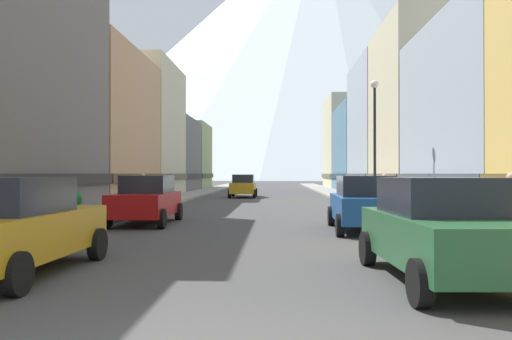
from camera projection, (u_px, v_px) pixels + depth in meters
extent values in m
cube|color=gray|center=(182.00, 197.00, 39.74)|extent=(2.50, 100.00, 0.15)
cube|color=gray|center=(346.00, 197.00, 39.24)|extent=(2.50, 100.00, 0.15)
cube|color=tan|center=(65.00, 127.00, 32.30)|extent=(9.53, 11.42, 9.51)
cube|color=brown|center=(65.00, 178.00, 32.28)|extent=(9.83, 11.42, 0.50)
cube|color=beige|center=(121.00, 130.00, 43.41)|extent=(9.11, 10.37, 11.01)
cube|color=#595444|center=(121.00, 177.00, 43.39)|extent=(9.41, 10.37, 0.50)
cube|color=#66605B|center=(147.00, 155.00, 53.51)|extent=(9.93, 9.68, 7.51)
cube|color=#2D2B29|center=(147.00, 176.00, 53.50)|extent=(10.23, 9.68, 0.50)
cube|color=#8C9966|center=(170.00, 156.00, 63.69)|extent=(9.39, 9.59, 7.96)
cube|color=#3F442D|center=(170.00, 176.00, 63.68)|extent=(9.69, 9.59, 0.50)
cube|color=beige|center=(441.00, 114.00, 31.99)|extent=(7.40, 9.13, 11.14)
cube|color=#595444|center=(442.00, 178.00, 31.96)|extent=(7.70, 9.13, 0.50)
cube|color=#99A5B2|center=(417.00, 129.00, 42.16)|extent=(9.89, 10.66, 11.02)
cube|color=#444A50|center=(417.00, 177.00, 42.14)|extent=(10.19, 10.66, 0.50)
cube|color=slate|center=(379.00, 148.00, 54.32)|extent=(8.66, 12.97, 9.00)
cube|color=#22333F|center=(380.00, 176.00, 54.30)|extent=(8.96, 12.97, 0.50)
cube|color=beige|center=(362.00, 143.00, 66.70)|extent=(8.97, 11.57, 11.54)
cube|color=#595444|center=(362.00, 176.00, 66.67)|extent=(9.27, 11.57, 0.50)
cube|color=#B28419|center=(15.00, 234.00, 9.44)|extent=(1.93, 4.44, 0.80)
cube|color=#1E232D|center=(8.00, 195.00, 9.20)|extent=(1.64, 2.23, 0.64)
cylinder|color=black|center=(14.00, 243.00, 11.14)|extent=(0.23, 0.68, 0.68)
cylinder|color=black|center=(97.00, 244.00, 11.03)|extent=(0.23, 0.68, 0.68)
cylinder|color=black|center=(17.00, 274.00, 7.74)|extent=(0.23, 0.68, 0.68)
cube|color=#9E1111|center=(146.00, 204.00, 18.92)|extent=(1.91, 4.43, 0.80)
cube|color=#1E232D|center=(148.00, 184.00, 19.17)|extent=(1.63, 2.23, 0.64)
cylinder|color=black|center=(162.00, 219.00, 17.25)|extent=(0.23, 0.68, 0.68)
cylinder|color=black|center=(107.00, 219.00, 17.29)|extent=(0.23, 0.68, 0.68)
cylinder|color=black|center=(179.00, 211.00, 20.54)|extent=(0.23, 0.68, 0.68)
cylinder|color=black|center=(133.00, 211.00, 20.59)|extent=(0.23, 0.68, 0.68)
cube|color=#265933|center=(443.00, 239.00, 8.76)|extent=(2.03, 4.48, 0.80)
cube|color=#1E232D|center=(438.00, 196.00, 9.01)|extent=(1.69, 2.27, 0.64)
cylinder|color=black|center=(420.00, 283.00, 7.10)|extent=(0.25, 0.69, 0.68)
cylinder|color=black|center=(459.00, 248.00, 10.41)|extent=(0.25, 0.69, 0.68)
cylinder|color=black|center=(367.00, 248.00, 10.40)|extent=(0.25, 0.69, 0.68)
cube|color=#19478C|center=(364.00, 208.00, 16.66)|extent=(1.96, 4.45, 0.80)
cube|color=#1E232D|center=(365.00, 186.00, 16.41)|extent=(1.66, 2.24, 0.64)
cylinder|color=black|center=(331.00, 216.00, 18.36)|extent=(0.24, 0.69, 0.68)
cylinder|color=black|center=(384.00, 216.00, 18.24)|extent=(0.24, 0.69, 0.68)
cylinder|color=black|center=(340.00, 225.00, 15.07)|extent=(0.24, 0.69, 0.68)
cylinder|color=black|center=(404.00, 226.00, 14.95)|extent=(0.24, 0.69, 0.68)
cube|color=#B28419|center=(243.00, 188.00, 40.23)|extent=(1.84, 4.40, 0.80)
cube|color=#1E232D|center=(243.00, 179.00, 40.49)|extent=(1.60, 2.20, 0.64)
cylinder|color=black|center=(254.00, 194.00, 38.54)|extent=(0.22, 0.68, 0.68)
cylinder|color=black|center=(230.00, 194.00, 38.61)|extent=(0.22, 0.68, 0.68)
cylinder|color=black|center=(256.00, 192.00, 41.84)|extent=(0.22, 0.68, 0.68)
cylinder|color=black|center=(233.00, 192.00, 41.91)|extent=(0.22, 0.68, 0.68)
cylinder|color=#4C4C51|center=(73.00, 212.00, 20.24)|extent=(0.44, 0.44, 0.40)
sphere|color=#2C7635|center=(73.00, 200.00, 20.25)|extent=(0.71, 0.71, 0.71)
cylinder|color=brown|center=(72.00, 212.00, 20.13)|extent=(0.49, 0.49, 0.43)
sphere|color=#1A742C|center=(72.00, 199.00, 20.13)|extent=(0.73, 0.73, 0.73)
cylinder|color=brown|center=(143.00, 191.00, 28.01)|extent=(0.36, 0.36, 1.47)
sphere|color=tan|center=(143.00, 176.00, 28.02)|extent=(0.23, 0.23, 0.23)
cylinder|color=maroon|center=(384.00, 193.00, 25.18)|extent=(0.36, 0.36, 1.46)
sphere|color=tan|center=(384.00, 176.00, 25.19)|extent=(0.23, 0.23, 0.23)
cylinder|color=navy|center=(512.00, 216.00, 11.56)|extent=(0.36, 0.36, 1.49)
sphere|color=tan|center=(512.00, 177.00, 11.57)|extent=(0.24, 0.24, 0.24)
cylinder|color=black|center=(375.00, 150.00, 22.94)|extent=(0.12, 0.12, 5.50)
sphere|color=white|center=(375.00, 84.00, 22.96)|extent=(0.36, 0.36, 0.36)
cone|color=silver|center=(320.00, 46.00, 263.86)|extent=(274.14, 274.14, 133.96)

